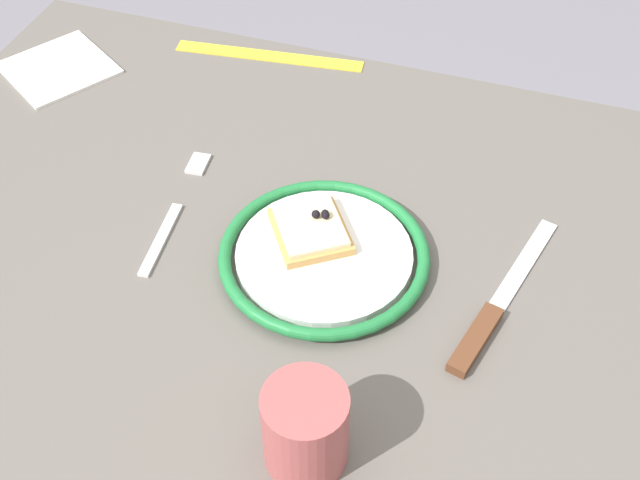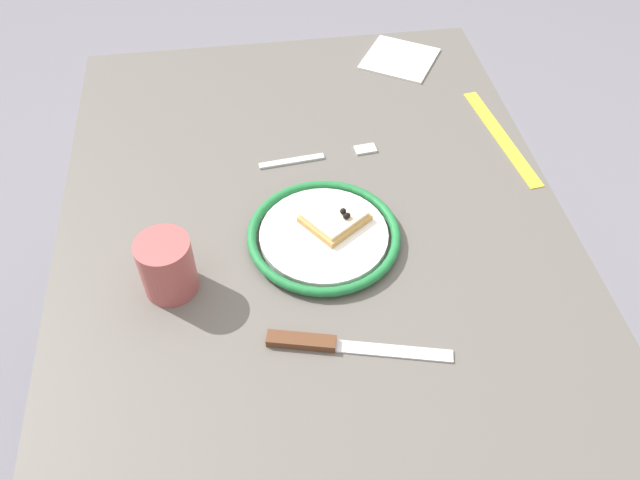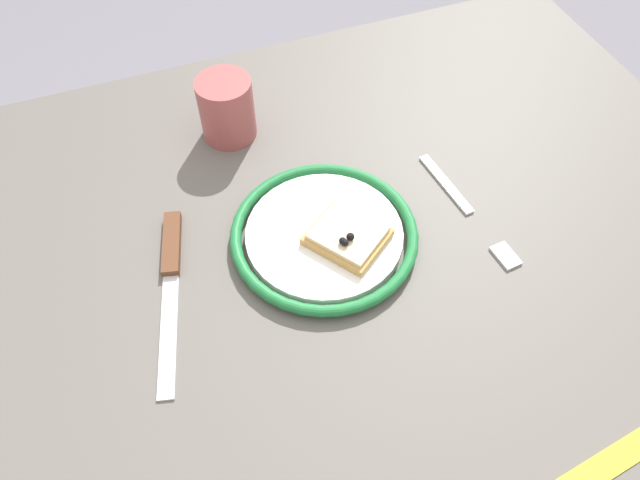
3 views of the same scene
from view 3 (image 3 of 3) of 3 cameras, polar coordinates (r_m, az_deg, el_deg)
The scene contains 8 objects.
ground_plane at distance 1.39m, azimuth 2.51°, elevation -17.11°, with size 6.00×6.00×0.00m, color slate.
dining_table at distance 0.82m, azimuth 4.08°, elevation -1.97°, with size 0.99×0.77×0.72m.
plate at distance 0.72m, azimuth 0.40°, elevation 0.49°, with size 0.23×0.23×0.02m.
pizza_slice_near at distance 0.70m, azimuth 2.65°, elevation 0.44°, with size 0.11×0.11×0.03m.
knife at distance 0.72m, azimuth -14.08°, elevation -2.48°, with size 0.08×0.24×0.01m.
fork at distance 0.77m, azimuth 13.88°, elevation 2.86°, with size 0.04×0.20×0.00m.
cup at distance 0.83m, azimuth -8.93°, elevation 12.32°, with size 0.07×0.07×0.09m, color #A54C4C.
measuring_tape at distance 0.68m, azimuth 28.00°, elevation -17.04°, with size 0.27×0.02×0.00m, color yellow.
Camera 3 is at (0.22, 0.41, 1.31)m, focal length 33.44 mm.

